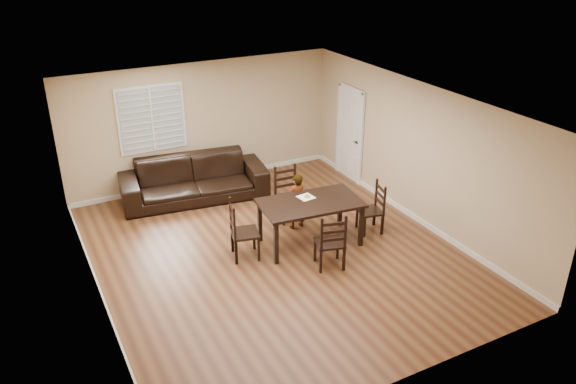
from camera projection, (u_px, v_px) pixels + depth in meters
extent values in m
plane|color=brown|center=(275.00, 253.00, 9.92)|extent=(7.00, 7.00, 0.00)
cube|color=tan|center=(203.00, 124.00, 12.15)|extent=(6.00, 0.04, 2.70)
cube|color=tan|center=(408.00, 293.00, 6.55)|extent=(6.00, 0.04, 2.70)
cube|color=tan|center=(88.00, 223.00, 8.09)|extent=(0.04, 7.00, 2.70)
cube|color=tan|center=(416.00, 153.00, 10.61)|extent=(0.04, 7.00, 2.70)
cube|color=white|center=(274.00, 105.00, 8.77)|extent=(6.00, 7.00, 0.04)
cube|color=white|center=(152.00, 119.00, 11.52)|extent=(1.40, 0.08, 1.40)
cube|color=white|center=(350.00, 135.00, 12.50)|extent=(0.06, 0.94, 2.05)
cylinder|color=#332114|center=(356.00, 142.00, 12.27)|extent=(0.06, 0.06, 0.02)
cube|color=white|center=(206.00, 179.00, 12.69)|extent=(6.00, 0.03, 0.10)
cube|color=white|center=(102.00, 297.00, 8.65)|extent=(0.03, 7.00, 0.10)
cube|color=white|center=(409.00, 214.00, 11.16)|extent=(0.03, 7.00, 0.10)
cube|color=black|center=(310.00, 203.00, 9.89)|extent=(1.87, 1.18, 0.05)
cube|color=black|center=(276.00, 243.00, 9.44)|extent=(0.08, 0.08, 0.78)
cube|color=black|center=(361.00, 226.00, 9.98)|extent=(0.08, 0.08, 0.78)
cube|color=black|center=(260.00, 221.00, 10.15)|extent=(0.08, 0.08, 0.78)
cube|color=black|center=(340.00, 207.00, 10.69)|extent=(0.08, 0.08, 0.78)
cube|color=black|center=(289.00, 198.00, 10.88)|extent=(0.51, 0.48, 0.04)
cube|color=black|center=(285.00, 190.00, 11.01)|extent=(0.48, 0.07, 1.07)
cube|color=black|center=(284.00, 215.00, 10.75)|extent=(0.05, 0.05, 0.44)
cube|color=black|center=(303.00, 211.00, 10.90)|extent=(0.05, 0.05, 0.44)
cube|color=black|center=(276.00, 207.00, 11.06)|extent=(0.05, 0.05, 0.44)
cube|color=black|center=(295.00, 203.00, 11.22)|extent=(0.05, 0.05, 0.44)
cube|color=black|center=(330.00, 243.00, 9.36)|extent=(0.56, 0.54, 0.04)
cube|color=black|center=(333.00, 245.00, 9.16)|extent=(0.46, 0.17, 1.03)
cube|color=black|center=(338.00, 248.00, 9.66)|extent=(0.05, 0.05, 0.42)
cube|color=black|center=(315.00, 250.00, 9.59)|extent=(0.05, 0.05, 0.42)
cube|color=black|center=(344.00, 259.00, 9.34)|extent=(0.05, 0.05, 0.42)
cube|color=black|center=(321.00, 262.00, 9.26)|extent=(0.05, 0.05, 0.42)
cube|color=black|center=(245.00, 233.00, 9.63)|extent=(0.55, 0.57, 0.04)
cube|color=black|center=(233.00, 231.00, 9.55)|extent=(0.16, 0.48, 1.07)
cube|color=black|center=(259.00, 250.00, 9.59)|extent=(0.05, 0.05, 0.44)
cube|color=black|center=(254.00, 238.00, 9.96)|extent=(0.05, 0.05, 0.44)
cube|color=black|center=(236.00, 253.00, 9.51)|extent=(0.05, 0.05, 0.44)
cube|color=black|center=(233.00, 241.00, 9.87)|extent=(0.05, 0.05, 0.44)
cube|color=black|center=(370.00, 211.00, 10.46)|extent=(0.50, 0.52, 0.04)
cube|color=black|center=(380.00, 207.00, 10.48)|extent=(0.13, 0.44, 0.98)
cube|color=black|center=(357.00, 218.00, 10.68)|extent=(0.05, 0.05, 0.40)
cube|color=black|center=(364.00, 227.00, 10.35)|extent=(0.05, 0.05, 0.40)
cube|color=black|center=(374.00, 216.00, 10.76)|extent=(0.05, 0.05, 0.40)
cube|color=black|center=(382.00, 225.00, 10.43)|extent=(0.05, 0.05, 0.40)
imported|color=gray|center=(296.00, 201.00, 10.54)|extent=(0.43, 0.30, 1.09)
cube|color=white|center=(306.00, 197.00, 10.04)|extent=(0.29, 0.29, 0.00)
torus|color=#B57F41|center=(307.00, 196.00, 10.04)|extent=(0.11, 0.11, 0.04)
torus|color=white|center=(307.00, 195.00, 10.04)|extent=(0.10, 0.10, 0.02)
imported|color=black|center=(194.00, 179.00, 11.75)|extent=(3.13, 1.57, 0.88)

